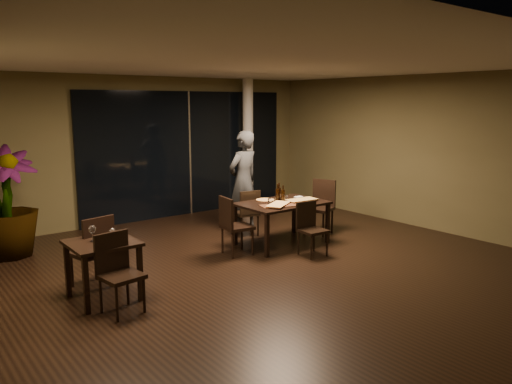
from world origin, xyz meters
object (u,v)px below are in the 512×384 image
Objects in this scene: chair_main_far at (248,210)px; bottle_a at (277,193)px; bottle_b at (283,194)px; chair_main_near at (310,225)px; bottle_c at (279,192)px; potted_plant at (5,202)px; side_table at (102,251)px; chair_side_far at (95,248)px; diner at (243,181)px; main_table at (282,206)px; chair_main_left at (233,223)px; chair_main_right at (321,204)px; chair_side_near at (117,268)px.

bottle_a is at bearing 111.71° from chair_main_far.
chair_main_far is 0.92m from bottle_b.
chair_main_near is 0.95m from bottle_c.
chair_main_far is 2.67× the size of bottle_c.
chair_main_near is 4.90m from potted_plant.
bottle_c reaches higher than bottle_b.
side_table is 3.43m from bottle_a.
chair_side_far is at bearing -177.21° from bottle_a.
bottle_a is (-0.01, 0.82, 0.42)m from chair_main_near.
chair_side_far is at bearing -75.00° from potted_plant.
chair_main_near is 2.02m from diner.
chair_side_far is at bearing 28.78° from chair_main_far.
chair_main_far is 0.68m from diner.
chair_main_far is 4.07m from potted_plant.
bottle_a is 0.10m from bottle_b.
diner is at bearing -102.65° from chair_main_far.
bottle_c is at bearing 77.53° from main_table.
chair_main_left is 2.97× the size of bottle_c.
chair_main_right is 0.52× the size of diner.
potted_plant is (-0.55, 3.15, 0.37)m from chair_side_near.
chair_side_near is at bearing -163.94° from main_table.
diner is at bearing 87.75° from bottle_c.
chair_main_left is at bearing 169.44° from chair_side_far.
diner is 1.08× the size of potted_plant.
chair_main_left is (2.35, 0.51, -0.08)m from side_table.
chair_main_near is at bearing -93.49° from bottle_b.
chair_side_near is at bearing -90.66° from side_table.
main_table is 0.84× the size of potted_plant.
chair_side_near is (-0.06, -0.90, -0.02)m from chair_side_far.
bottle_b reaches higher than chair_side_near.
chair_side_far is 3.36× the size of bottle_b.
chair_side_near is 3.22× the size of bottle_b.
bottle_b is at bearing 90.66° from chair_main_near.
bottle_b reaches higher than chair_main_far.
main_table is 1.73× the size of chair_main_far.
chair_main_far is 1.20m from chair_main_left.
potted_plant reaches higher than chair_side_near.
main_table is at bearing 92.17° from chair_main_near.
bottle_a is at bearing -28.09° from potted_plant.
potted_plant reaches higher than bottle_c.
chair_side_near is 3.06× the size of bottle_a.
chair_main_far is 1.54m from chair_main_near.
chair_main_far reaches higher than side_table.
chair_main_near is at bearing -89.26° from bottle_a.
chair_side_far is (-3.32, 0.65, 0.07)m from chair_main_near.
chair_side_near is at bearing 73.71° from chair_side_far.
bottle_b is (-1.09, -0.15, 0.33)m from chair_main_right.
side_table is at bearing 109.90° from chair_main_left.
diner reaches higher than chair_side_near.
chair_side_far reaches higher than chair_main_near.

